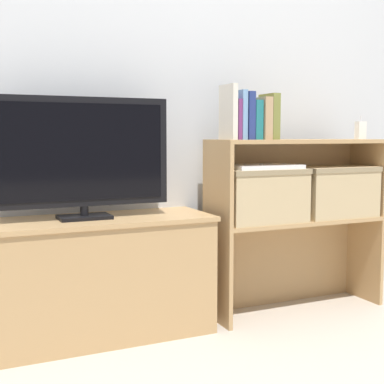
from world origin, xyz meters
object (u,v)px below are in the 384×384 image
Objects in this scene: book_ivory at (228,112)px; book_teal at (252,120)px; book_olive at (269,117)px; storage_basket_left at (261,193)px; book_skyblue at (239,115)px; book_plum at (234,120)px; book_navy at (245,116)px; storage_basket_right at (334,189)px; book_tan at (261,119)px; laptop at (261,167)px; tv_stand at (86,279)px; tv at (83,154)px; baby_monitor at (360,130)px.

book_ivory is 0.13m from book_teal.
book_olive is 0.37m from storage_basket_left.
storage_basket_left is at bearing 9.76° from book_skyblue.
book_navy is (0.06, 0.00, 0.02)m from book_plum.
storage_basket_right is (0.58, 0.02, -0.37)m from book_skyblue.
storage_basket_left is 0.44m from storage_basket_right.
book_teal is at bearing -160.31° from storage_basket_left.
book_teal is at bearing 0.00° from book_skyblue.
book_skyblue reaches higher than book_navy.
book_teal is (0.07, 0.00, -0.02)m from book_skyblue.
book_plum is at bearing 180.00° from book_tan.
laptop is (0.20, 0.02, -0.25)m from book_ivory.
storage_basket_left is (0.17, 0.02, -0.35)m from book_plum.
book_olive reaches higher than storage_basket_left.
book_navy is at bearing -177.46° from storage_basket_right.
storage_basket_right is (1.28, -0.06, 0.34)m from tv_stand.
tv is 1.80× the size of storage_basket_left.
book_navy reaches higher than storage_basket_right.
book_olive reaches higher than tv_stand.
tv is 1.46m from baby_monitor.
book_olive is at bearing 0.00° from book_plum.
book_olive is at bearing 0.00° from book_ivory.
book_plum is 1.49× the size of baby_monitor.
book_ivory reaches higher than book_teal.
book_navy reaches higher than book_plum.
book_olive is 0.24m from laptop.
book_tan is at bearing 0.00° from book_teal.
book_olive is at bearing -176.21° from baby_monitor.
baby_monitor is at bearing 3.10° from book_navy.
storage_basket_right is (1.28, -0.06, -0.20)m from tv.
book_skyblue is at bearing -170.24° from storage_basket_left.
book_plum is 0.14m from book_tan.
tv_stand is at bearing 172.84° from book_ivory.
book_plum is at bearing 180.00° from book_navy.
storage_basket_left reaches higher than tv_stand.
book_plum reaches higher than laptop.
book_olive is at bearing 0.00° from book_navy.
baby_monitor reaches higher than storage_basket_left.
book_teal is 0.23m from laptop.
tv is at bearing 172.97° from book_ivory.
book_teal is 0.84× the size of book_olive.
book_skyblue reaches higher than book_olive.
book_teal is (0.10, 0.00, -0.00)m from book_plum.
baby_monitor reaches higher than tv_stand.
storage_basket_right is at bearing 2.28° from book_plum.
book_tan is 0.23m from laptop.
book_teal is (0.13, 0.00, -0.03)m from book_ivory.
book_navy is (0.09, 0.00, -0.02)m from book_ivory.
book_skyblue is 0.64× the size of laptop.
book_tan is 0.56× the size of laptop.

